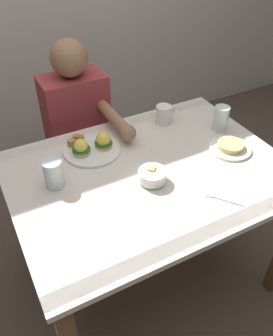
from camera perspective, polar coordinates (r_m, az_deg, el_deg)
The scene contains 10 objects.
ground_plane at distance 2.09m, azimuth 1.71°, elevation -16.23°, with size 6.00×6.00×0.00m, color brown.
dining_table at distance 1.61m, azimuth 2.13°, elevation -3.32°, with size 1.20×0.90×0.74m.
eggs_benedict_plate at distance 1.65m, azimuth -7.18°, elevation 3.44°, with size 0.27×0.27×0.09m.
fruit_bowl at distance 1.47m, azimuth 2.55°, elevation -1.26°, with size 0.12×0.12×0.06m.
coffee_mug at distance 1.85m, azimuth 4.44°, elevation 8.72°, with size 0.11×0.08×0.09m.
fork at distance 1.45m, azimuth 13.59°, elevation -4.82°, with size 0.11×0.13×0.00m.
water_glass_near at distance 1.83m, azimuth 13.44°, elevation 7.57°, with size 0.07×0.07×0.13m.
water_glass_far at distance 1.47m, azimuth -13.21°, elevation -1.17°, with size 0.08×0.08×0.12m.
side_plate at distance 1.72m, azimuth 14.91°, elevation 3.30°, with size 0.20×0.20×0.04m.
diner_person at distance 2.01m, azimuth -9.13°, elevation 6.35°, with size 0.34×0.54×1.14m.
Camera 1 is at (-0.61, -1.02, 1.72)m, focal length 37.71 mm.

